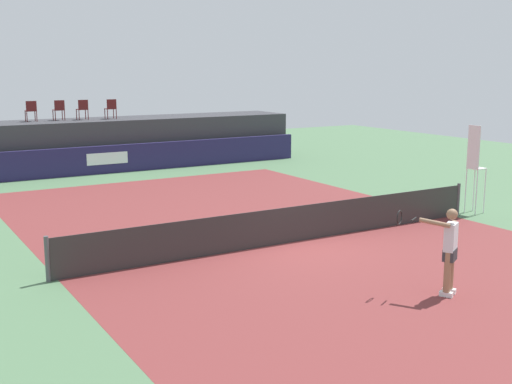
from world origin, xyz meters
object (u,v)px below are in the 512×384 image
(net_post_near, at_px, (47,259))
(tennis_player, at_px, (448,249))
(spectator_chair_right, at_px, (111,108))
(spectator_chair_center, at_px, (83,109))
(spectator_chair_left, at_px, (59,109))
(spectator_chair_far_left, at_px, (31,110))
(net_post_far, at_px, (458,200))
(umpire_chair, at_px, (475,163))

(net_post_near, xyz_separation_m, tennis_player, (6.68, -4.92, 0.46))
(net_post_near, bearing_deg, tennis_player, -36.39)
(spectator_chair_right, height_order, net_post_near, spectator_chair_right)
(spectator_chair_center, xyz_separation_m, tennis_player, (1.37, -20.26, -1.73))
(spectator_chair_left, xyz_separation_m, tennis_player, (2.37, -20.41, -1.73))
(spectator_chair_far_left, relative_size, spectator_chair_right, 1.00)
(spectator_chair_left, xyz_separation_m, net_post_far, (8.10, -15.49, -2.19))
(spectator_chair_far_left, distance_m, net_post_near, 15.93)
(spectator_chair_left, xyz_separation_m, umpire_chair, (8.73, -15.50, -1.11))
(spectator_chair_center, bearing_deg, spectator_chair_left, 171.07)
(spectator_chair_center, bearing_deg, spectator_chair_right, -7.87)
(net_post_near, relative_size, net_post_far, 1.00)
(spectator_chair_far_left, xyz_separation_m, net_post_near, (-3.11, -15.47, -2.19))
(net_post_near, distance_m, tennis_player, 8.31)
(umpire_chair, bearing_deg, spectator_chair_right, 113.16)
(spectator_chair_center, distance_m, umpire_chair, 17.22)
(spectator_chair_left, relative_size, net_post_far, 0.89)
(spectator_chair_left, xyz_separation_m, net_post_near, (-4.30, -15.49, -2.19))
(spectator_chair_right, height_order, net_post_far, spectator_chair_right)
(spectator_chair_right, bearing_deg, net_post_far, -68.88)
(net_post_near, bearing_deg, spectator_chair_right, 66.66)
(spectator_chair_right, bearing_deg, net_post_near, -113.34)
(umpire_chair, bearing_deg, spectator_chair_left, 119.40)
(net_post_far, bearing_deg, net_post_near, 180.00)
(spectator_chair_right, bearing_deg, tennis_player, -89.62)
(spectator_chair_far_left, height_order, tennis_player, spectator_chair_far_left)
(spectator_chair_center, relative_size, spectator_chair_right, 1.00)
(net_post_far, bearing_deg, spectator_chair_right, 111.12)
(spectator_chair_left, bearing_deg, net_post_near, -105.52)
(spectator_chair_left, xyz_separation_m, spectator_chair_center, (1.00, -0.16, 0.00))
(spectator_chair_left, height_order, net_post_near, spectator_chair_left)
(spectator_chair_far_left, xyz_separation_m, spectator_chair_right, (3.44, -0.30, 0.00))
(umpire_chair, height_order, tennis_player, umpire_chair)
(net_post_far, bearing_deg, spectator_chair_far_left, 121.00)
(spectator_chair_right, relative_size, tennis_player, 0.50)
(tennis_player, bearing_deg, net_post_near, 143.61)
(spectator_chair_right, xyz_separation_m, net_post_near, (-6.54, -15.16, -2.19))
(tennis_player, bearing_deg, spectator_chair_right, 90.38)
(umpire_chair, height_order, net_post_near, umpire_chair)
(spectator_chair_left, bearing_deg, umpire_chair, -60.60)
(spectator_chair_center, distance_m, net_post_near, 16.37)
(net_post_near, relative_size, tennis_player, 0.56)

